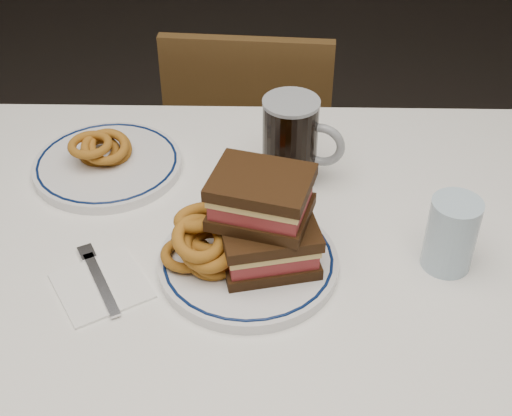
{
  "coord_description": "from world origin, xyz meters",
  "views": [
    {
      "loc": [
        0.15,
        -0.75,
        1.45
      ],
      "look_at": [
        0.13,
        0.02,
        0.83
      ],
      "focal_mm": 50.0,
      "sensor_mm": 36.0,
      "label": 1
    }
  ],
  "objects_px": {
    "reuben_sandwich": "(265,221)",
    "chair_far": "(251,156)",
    "far_plate": "(108,164)",
    "main_plate": "(248,262)",
    "beer_mug": "(292,141)"
  },
  "relations": [
    {
      "from": "main_plate",
      "to": "reuben_sandwich",
      "type": "height_order",
      "value": "reuben_sandwich"
    },
    {
      "from": "chair_far",
      "to": "reuben_sandwich",
      "type": "bearing_deg",
      "value": -86.99
    },
    {
      "from": "chair_far",
      "to": "far_plate",
      "type": "relative_size",
      "value": 3.25
    },
    {
      "from": "main_plate",
      "to": "beer_mug",
      "type": "xyz_separation_m",
      "value": [
        0.06,
        0.21,
        0.07
      ]
    },
    {
      "from": "chair_far",
      "to": "reuben_sandwich",
      "type": "relative_size",
      "value": 4.96
    },
    {
      "from": "far_plate",
      "to": "reuben_sandwich",
      "type": "bearing_deg",
      "value": -41.04
    },
    {
      "from": "reuben_sandwich",
      "to": "chair_far",
      "type": "bearing_deg",
      "value": 93.01
    },
    {
      "from": "chair_far",
      "to": "reuben_sandwich",
      "type": "xyz_separation_m",
      "value": [
        0.04,
        -0.73,
        0.4
      ]
    },
    {
      "from": "beer_mug",
      "to": "far_plate",
      "type": "relative_size",
      "value": 0.6
    },
    {
      "from": "chair_far",
      "to": "main_plate",
      "type": "distance_m",
      "value": 0.8
    },
    {
      "from": "beer_mug",
      "to": "reuben_sandwich",
      "type": "bearing_deg",
      "value": -101.11
    },
    {
      "from": "main_plate",
      "to": "reuben_sandwich",
      "type": "xyz_separation_m",
      "value": [
        0.02,
        0.0,
        0.07
      ]
    },
    {
      "from": "reuben_sandwich",
      "to": "beer_mug",
      "type": "height_order",
      "value": "reuben_sandwich"
    },
    {
      "from": "reuben_sandwich",
      "to": "beer_mug",
      "type": "xyz_separation_m",
      "value": [
        0.04,
        0.21,
        -0.01
      ]
    },
    {
      "from": "far_plate",
      "to": "main_plate",
      "type": "bearing_deg",
      "value": -43.95
    }
  ]
}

